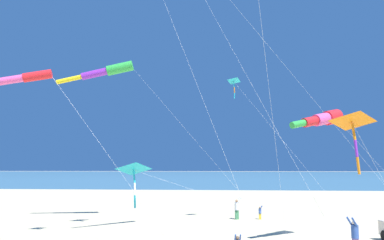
{
  "coord_description": "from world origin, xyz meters",
  "views": [
    {
      "loc": [
        -26.16,
        5.83,
        4.39
      ],
      "look_at": [
        -4.47,
        7.61,
        7.02
      ],
      "focal_mm": 35.76,
      "sensor_mm": 36.0,
      "label": 1
    }
  ],
  "objects_px": {
    "person_child_grey_jacket": "(260,212)",
    "kite_delta_rainbow_low_near": "(134,170)",
    "kite_delta_yellow_midlevel": "(234,82)",
    "person_adult_flyer": "(355,234)",
    "person_bystander_far": "(237,207)",
    "kite_delta_blue_topmost": "(352,122)",
    "kite_windsock_teal_far_right": "(12,80)",
    "kite_windsock_white_trailing": "(322,119)",
    "kite_windsock_orange_high_right": "(106,71)"
  },
  "relations": [
    {
      "from": "person_child_grey_jacket",
      "to": "kite_delta_rainbow_low_near",
      "type": "height_order",
      "value": "kite_delta_rainbow_low_near"
    },
    {
      "from": "person_child_grey_jacket",
      "to": "kite_delta_yellow_midlevel",
      "type": "xyz_separation_m",
      "value": [
        -1.75,
        2.06,
        10.66
      ]
    },
    {
      "from": "person_adult_flyer",
      "to": "person_bystander_far",
      "type": "height_order",
      "value": "person_adult_flyer"
    },
    {
      "from": "person_child_grey_jacket",
      "to": "kite_delta_rainbow_low_near",
      "type": "distance_m",
      "value": 15.79
    },
    {
      "from": "person_adult_flyer",
      "to": "kite_delta_blue_topmost",
      "type": "relative_size",
      "value": 0.26
    },
    {
      "from": "person_adult_flyer",
      "to": "kite_windsock_teal_far_right",
      "type": "xyz_separation_m",
      "value": [
        -3.53,
        16.44,
        7.4
      ]
    },
    {
      "from": "kite_windsock_teal_far_right",
      "to": "kite_windsock_white_trailing",
      "type": "relative_size",
      "value": 1.2
    },
    {
      "from": "kite_windsock_white_trailing",
      "to": "kite_delta_blue_topmost",
      "type": "xyz_separation_m",
      "value": [
        -6.28,
        0.35,
        -0.89
      ]
    },
    {
      "from": "person_adult_flyer",
      "to": "kite_windsock_white_trailing",
      "type": "xyz_separation_m",
      "value": [
        2.82,
        0.65,
        6.16
      ]
    },
    {
      "from": "kite_windsock_teal_far_right",
      "to": "kite_windsock_orange_high_right",
      "type": "height_order",
      "value": "kite_windsock_orange_high_right"
    },
    {
      "from": "kite_windsock_white_trailing",
      "to": "kite_delta_blue_topmost",
      "type": "bearing_deg",
      "value": 176.79
    },
    {
      "from": "kite_delta_blue_topmost",
      "to": "kite_windsock_teal_far_right",
      "type": "bearing_deg",
      "value": 90.25
    },
    {
      "from": "person_child_grey_jacket",
      "to": "kite_windsock_white_trailing",
      "type": "xyz_separation_m",
      "value": [
        -9.57,
        -2.92,
        6.55
      ]
    },
    {
      "from": "kite_windsock_orange_high_right",
      "to": "person_child_grey_jacket",
      "type": "bearing_deg",
      "value": -82.11
    },
    {
      "from": "person_child_grey_jacket",
      "to": "kite_windsock_teal_far_right",
      "type": "relative_size",
      "value": 0.1
    },
    {
      "from": "kite_windsock_white_trailing",
      "to": "kite_delta_rainbow_low_near",
      "type": "height_order",
      "value": "kite_windsock_white_trailing"
    },
    {
      "from": "person_child_grey_jacket",
      "to": "kite_windsock_teal_far_right",
      "type": "xyz_separation_m",
      "value": [
        -15.91,
        12.87,
        7.79
      ]
    },
    {
      "from": "kite_delta_yellow_midlevel",
      "to": "person_adult_flyer",
      "type": "bearing_deg",
      "value": -152.12
    },
    {
      "from": "kite_windsock_teal_far_right",
      "to": "person_bystander_far",
      "type": "bearing_deg",
      "value": -34.82
    },
    {
      "from": "person_child_grey_jacket",
      "to": "kite_windsock_orange_high_right",
      "type": "xyz_separation_m",
      "value": [
        -1.78,
        12.82,
        11.76
      ]
    },
    {
      "from": "person_adult_flyer",
      "to": "person_child_grey_jacket",
      "type": "bearing_deg",
      "value": 16.07
    },
    {
      "from": "person_child_grey_jacket",
      "to": "kite_delta_blue_topmost",
      "type": "bearing_deg",
      "value": -170.81
    },
    {
      "from": "kite_windsock_teal_far_right",
      "to": "kite_windsock_white_trailing",
      "type": "distance_m",
      "value": 17.06
    },
    {
      "from": "kite_delta_yellow_midlevel",
      "to": "person_bystander_far",
      "type": "bearing_deg",
      "value": -5.17
    },
    {
      "from": "person_bystander_far",
      "to": "kite_windsock_white_trailing",
      "type": "xyz_separation_m",
      "value": [
        -9.41,
        -4.83,
        6.2
      ]
    },
    {
      "from": "kite_windsock_teal_far_right",
      "to": "kite_delta_yellow_midlevel",
      "type": "height_order",
      "value": "kite_delta_yellow_midlevel"
    },
    {
      "from": "person_bystander_far",
      "to": "kite_delta_rainbow_low_near",
      "type": "bearing_deg",
      "value": 156.94
    },
    {
      "from": "person_bystander_far",
      "to": "kite_windsock_orange_high_right",
      "type": "bearing_deg",
      "value": 98.45
    },
    {
      "from": "person_bystander_far",
      "to": "kite_windsock_teal_far_right",
      "type": "relative_size",
      "value": 0.15
    },
    {
      "from": "kite_windsock_teal_far_right",
      "to": "kite_delta_blue_topmost",
      "type": "distance_m",
      "value": 15.58
    },
    {
      "from": "kite_windsock_orange_high_right",
      "to": "kite_delta_yellow_midlevel",
      "type": "bearing_deg",
      "value": -89.88
    },
    {
      "from": "kite_windsock_white_trailing",
      "to": "person_bystander_far",
      "type": "bearing_deg",
      "value": 27.15
    },
    {
      "from": "kite_delta_yellow_midlevel",
      "to": "kite_windsock_white_trailing",
      "type": "height_order",
      "value": "kite_delta_yellow_midlevel"
    },
    {
      "from": "kite_delta_blue_topmost",
      "to": "kite_delta_rainbow_low_near",
      "type": "relative_size",
      "value": 0.52
    },
    {
      "from": "person_child_grey_jacket",
      "to": "kite_windsock_white_trailing",
      "type": "bearing_deg",
      "value": -163.05
    },
    {
      "from": "kite_delta_rainbow_low_near",
      "to": "person_adult_flyer",
      "type": "bearing_deg",
      "value": -84.81
    },
    {
      "from": "kite_windsock_white_trailing",
      "to": "kite_delta_rainbow_low_near",
      "type": "xyz_separation_m",
      "value": [
        -3.83,
        10.46,
        -2.95
      ]
    },
    {
      "from": "person_child_grey_jacket",
      "to": "person_bystander_far",
      "type": "height_order",
      "value": "person_bystander_far"
    },
    {
      "from": "person_bystander_far",
      "to": "kite_delta_blue_topmost",
      "type": "height_order",
      "value": "kite_delta_blue_topmost"
    },
    {
      "from": "kite_delta_rainbow_low_near",
      "to": "kite_delta_blue_topmost",
      "type": "bearing_deg",
      "value": -103.61
    },
    {
      "from": "kite_delta_yellow_midlevel",
      "to": "kite_delta_rainbow_low_near",
      "type": "height_order",
      "value": "kite_delta_yellow_midlevel"
    },
    {
      "from": "person_bystander_far",
      "to": "kite_windsock_white_trailing",
      "type": "distance_m",
      "value": 12.26
    },
    {
      "from": "kite_delta_blue_topmost",
      "to": "kite_windsock_orange_high_right",
      "type": "bearing_deg",
      "value": 47.55
    },
    {
      "from": "kite_windsock_orange_high_right",
      "to": "kite_windsock_white_trailing",
      "type": "xyz_separation_m",
      "value": [
        -7.79,
        -15.73,
        -5.22
      ]
    },
    {
      "from": "person_child_grey_jacket",
      "to": "kite_delta_blue_topmost",
      "type": "relative_size",
      "value": 0.16
    },
    {
      "from": "person_adult_flyer",
      "to": "kite_windsock_orange_high_right",
      "type": "height_order",
      "value": "kite_windsock_orange_high_right"
    },
    {
      "from": "person_adult_flyer",
      "to": "person_bystander_far",
      "type": "xyz_separation_m",
      "value": [
        12.23,
        5.48,
        -0.04
      ]
    },
    {
      "from": "person_child_grey_jacket",
      "to": "kite_windsock_orange_high_right",
      "type": "distance_m",
      "value": 17.49
    },
    {
      "from": "person_adult_flyer",
      "to": "person_child_grey_jacket",
      "type": "height_order",
      "value": "person_adult_flyer"
    },
    {
      "from": "kite_windsock_orange_high_right",
      "to": "kite_delta_rainbow_low_near",
      "type": "xyz_separation_m",
      "value": [
        -11.62,
        -5.27,
        -8.17
      ]
    }
  ]
}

